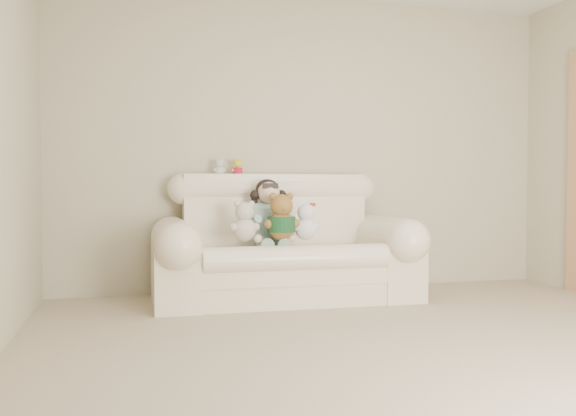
{
  "coord_description": "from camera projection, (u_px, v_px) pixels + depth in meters",
  "views": [
    {
      "loc": [
        -1.54,
        -2.84,
        0.92
      ],
      "look_at": [
        -0.34,
        1.9,
        0.75
      ],
      "focal_mm": 38.53,
      "sensor_mm": 36.0,
      "label": 1
    }
  ],
  "objects": [
    {
      "name": "floor",
      "position": [
        443.0,
        366.0,
        3.16
      ],
      "size": [
        5.0,
        5.0,
        0.0
      ],
      "primitive_type": "plane",
      "color": "tan",
      "rests_on": "ground"
    },
    {
      "name": "wall_back",
      "position": [
        308.0,
        144.0,
        5.53
      ],
      "size": [
        4.5,
        0.0,
        4.5
      ],
      "primitive_type": "plane",
      "rotation": [
        1.57,
        0.0,
        0.0
      ],
      "color": "#BAB094",
      "rests_on": "ground"
    },
    {
      "name": "sofa",
      "position": [
        285.0,
        237.0,
        4.99
      ],
      "size": [
        2.1,
        0.95,
        1.03
      ],
      "primitive_type": null,
      "color": "beige",
      "rests_on": "floor"
    },
    {
      "name": "seated_child",
      "position": [
        268.0,
        213.0,
        5.03
      ],
      "size": [
        0.4,
        0.46,
        0.57
      ],
      "primitive_type": null,
      "rotation": [
        0.0,
        0.0,
        -0.14
      ],
      "color": "#286852",
      "rests_on": "sofa"
    },
    {
      "name": "brown_teddy",
      "position": [
        281.0,
        212.0,
        4.82
      ],
      "size": [
        0.34,
        0.31,
        0.44
      ],
      "primitive_type": null,
      "rotation": [
        0.0,
        0.0,
        0.41
      ],
      "color": "brown",
      "rests_on": "sofa"
    },
    {
      "name": "white_cat",
      "position": [
        306.0,
        217.0,
        4.89
      ],
      "size": [
        0.26,
        0.22,
        0.35
      ],
      "primitive_type": null,
      "rotation": [
        0.0,
        0.0,
        -0.25
      ],
      "color": "white",
      "rests_on": "sofa"
    },
    {
      "name": "cream_teddy",
      "position": [
        244.0,
        217.0,
        4.76
      ],
      "size": [
        0.27,
        0.23,
        0.37
      ],
      "primitive_type": null,
      "rotation": [
        0.0,
        0.0,
        -0.23
      ],
      "color": "beige",
      "rests_on": "sofa"
    },
    {
      "name": "yellow_mini_bear",
      "position": [
        238.0,
        166.0,
        5.25
      ],
      "size": [
        0.12,
        0.1,
        0.17
      ],
      "primitive_type": null,
      "rotation": [
        0.0,
        0.0,
        -0.17
      ],
      "color": "yellow",
      "rests_on": "sofa"
    },
    {
      "name": "grey_mini_plush",
      "position": [
        219.0,
        166.0,
        5.21
      ],
      "size": [
        0.11,
        0.09,
        0.17
      ],
      "primitive_type": null,
      "rotation": [
        0.0,
        0.0,
        0.03
      ],
      "color": "silver",
      "rests_on": "sofa"
    }
  ]
}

